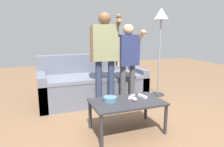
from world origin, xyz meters
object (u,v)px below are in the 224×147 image
(couch, at_px, (92,85))
(player_right, at_px, (128,56))
(game_remote_nunchuk, at_px, (134,99))
(game_remote_wand_far, at_px, (132,97))
(player_center, at_px, (105,50))
(floor_lamp, at_px, (161,23))
(coffee_table, at_px, (127,105))
(game_remote_wand_near, at_px, (142,96))
(snack_bowl, at_px, (110,99))

(couch, height_order, player_right, player_right)
(game_remote_nunchuk, relative_size, player_right, 0.06)
(game_remote_wand_far, bearing_deg, player_center, 100.16)
(game_remote_nunchuk, bearing_deg, floor_lamp, 46.11)
(coffee_table, relative_size, player_center, 0.58)
(floor_lamp, xyz_separation_m, game_remote_wand_far, (-1.16, -1.11, -1.04))
(player_center, bearing_deg, floor_lamp, 15.79)
(coffee_table, distance_m, player_right, 1.03)
(game_remote_nunchuk, bearing_deg, coffee_table, 166.15)
(player_right, xyz_separation_m, player_center, (-0.39, 0.05, 0.11))
(player_center, bearing_deg, game_remote_nunchuk, -83.01)
(couch, bearing_deg, coffee_table, -86.30)
(couch, distance_m, game_remote_wand_near, 1.36)
(coffee_table, height_order, game_remote_wand_far, game_remote_wand_far)
(snack_bowl, bearing_deg, floor_lamp, 37.35)
(couch, bearing_deg, snack_bowl, -95.24)
(coffee_table, xyz_separation_m, player_right, (0.38, 0.80, 0.53))
(snack_bowl, xyz_separation_m, game_remote_wand_near, (0.48, 0.00, -0.01))
(game_remote_nunchuk, bearing_deg, player_right, 70.65)
(game_remote_nunchuk, bearing_deg, game_remote_wand_far, 78.44)
(game_remote_wand_near, bearing_deg, couch, 105.37)
(player_right, height_order, game_remote_wand_far, player_right)
(floor_lamp, xyz_separation_m, player_right, (-0.90, -0.42, -0.58))
(floor_lamp, bearing_deg, game_remote_nunchuk, -133.89)
(coffee_table, bearing_deg, player_center, 90.79)
(coffee_table, xyz_separation_m, game_remote_nunchuk, (0.09, -0.02, 0.08))
(coffee_table, bearing_deg, floor_lamp, 43.37)
(snack_bowl, xyz_separation_m, game_remote_wand_far, (0.33, 0.03, -0.01))
(coffee_table, distance_m, snack_bowl, 0.24)
(game_remote_wand_near, height_order, game_remote_wand_far, same)
(coffee_table, xyz_separation_m, player_center, (-0.01, 0.85, 0.65))
(game_remote_wand_near, bearing_deg, player_center, 109.99)
(couch, xyz_separation_m, floor_lamp, (1.37, -0.16, 1.17))
(game_remote_nunchuk, xyz_separation_m, player_right, (0.29, 0.82, 0.46))
(couch, height_order, game_remote_nunchuk, couch)
(game_remote_nunchuk, relative_size, floor_lamp, 0.05)
(snack_bowl, height_order, game_remote_nunchuk, snack_bowl)
(couch, distance_m, game_remote_nunchuk, 1.42)
(snack_bowl, relative_size, floor_lamp, 0.10)
(snack_bowl, relative_size, player_right, 0.12)
(game_remote_nunchuk, height_order, player_center, player_center)
(snack_bowl, bearing_deg, game_remote_nunchuk, -17.75)
(couch, relative_size, game_remote_nunchuk, 22.44)
(floor_lamp, bearing_deg, game_remote_wand_near, -131.73)
(snack_bowl, xyz_separation_m, game_remote_nunchuk, (0.30, -0.10, -0.01))
(game_remote_nunchuk, xyz_separation_m, floor_lamp, (1.19, 1.24, 1.03))
(couch, distance_m, game_remote_wand_far, 1.30)
(couch, xyz_separation_m, player_right, (0.47, -0.58, 0.59))
(couch, distance_m, coffee_table, 1.38)
(snack_bowl, distance_m, player_right, 1.04)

